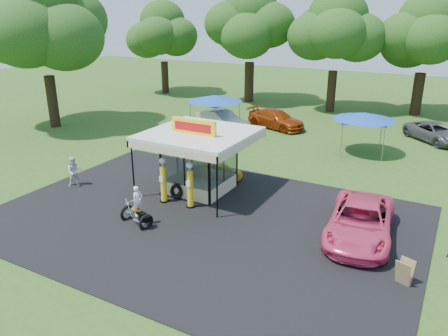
{
  "coord_description": "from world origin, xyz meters",
  "views": [
    {
      "loc": [
        10.05,
        -14.07,
        9.52
      ],
      "look_at": [
        0.07,
        4.0,
        2.01
      ],
      "focal_mm": 35.0,
      "sensor_mm": 36.0,
      "label": 1
    }
  ],
  "objects_px": {
    "gas_pump_right": "(190,186)",
    "bg_car_a": "(222,121)",
    "bg_car_b": "(276,119)",
    "pink_sedan": "(360,221)",
    "gas_station_kiosk": "(200,160)",
    "bg_car_d": "(436,133)",
    "motorcycle": "(137,209)",
    "tent_west": "(215,99)",
    "kiosk_car": "(220,170)",
    "gas_pump_left": "(163,181)",
    "spectator_west": "(74,172)",
    "tent_east": "(364,116)",
    "a_frame_sign": "(404,273)"
  },
  "relations": [
    {
      "from": "gas_pump_right",
      "to": "bg_car_a",
      "type": "bearing_deg",
      "value": 113.25
    },
    {
      "from": "gas_station_kiosk",
      "to": "tent_west",
      "type": "height_order",
      "value": "gas_station_kiosk"
    },
    {
      "from": "gas_pump_left",
      "to": "gas_pump_right",
      "type": "distance_m",
      "value": 1.58
    },
    {
      "from": "motorcycle",
      "to": "a_frame_sign",
      "type": "relative_size",
      "value": 2.04
    },
    {
      "from": "gas_station_kiosk",
      "to": "tent_west",
      "type": "xyz_separation_m",
      "value": [
        -5.48,
        11.17,
        0.98
      ]
    },
    {
      "from": "gas_pump_left",
      "to": "gas_station_kiosk",
      "type": "bearing_deg",
      "value": 70.3
    },
    {
      "from": "gas_pump_left",
      "to": "bg_car_a",
      "type": "relative_size",
      "value": 0.49
    },
    {
      "from": "motorcycle",
      "to": "tent_west",
      "type": "xyz_separation_m",
      "value": [
        -5.14,
        16.11,
        1.97
      ]
    },
    {
      "from": "motorcycle",
      "to": "tent_west",
      "type": "bearing_deg",
      "value": 121.43
    },
    {
      "from": "gas_pump_right",
      "to": "a_frame_sign",
      "type": "bearing_deg",
      "value": -9.87
    },
    {
      "from": "spectator_west",
      "to": "bg_car_b",
      "type": "relative_size",
      "value": 0.33
    },
    {
      "from": "gas_station_kiosk",
      "to": "motorcycle",
      "type": "height_order",
      "value": "gas_station_kiosk"
    },
    {
      "from": "bg_car_d",
      "to": "a_frame_sign",
      "type": "bearing_deg",
      "value": -134.53
    },
    {
      "from": "motorcycle",
      "to": "bg_car_a",
      "type": "xyz_separation_m",
      "value": [
        -4.9,
        16.77,
        0.04
      ]
    },
    {
      "from": "tent_east",
      "to": "bg_car_a",
      "type": "bearing_deg",
      "value": 176.71
    },
    {
      "from": "kiosk_car",
      "to": "bg_car_a",
      "type": "relative_size",
      "value": 0.56
    },
    {
      "from": "bg_car_d",
      "to": "bg_car_b",
      "type": "bearing_deg",
      "value": 143.58
    },
    {
      "from": "gas_pump_left",
      "to": "tent_east",
      "type": "bearing_deg",
      "value": 62.07
    },
    {
      "from": "spectator_west",
      "to": "bg_car_a",
      "type": "xyz_separation_m",
      "value": [
        1.35,
        14.72,
        -0.04
      ]
    },
    {
      "from": "gas_pump_left",
      "to": "spectator_west",
      "type": "xyz_separation_m",
      "value": [
        -5.78,
        -0.63,
        -0.31
      ]
    },
    {
      "from": "gas_pump_left",
      "to": "bg_car_d",
      "type": "height_order",
      "value": "gas_pump_left"
    },
    {
      "from": "pink_sedan",
      "to": "tent_east",
      "type": "relative_size",
      "value": 1.38
    },
    {
      "from": "gas_pump_right",
      "to": "tent_west",
      "type": "xyz_separation_m",
      "value": [
        -6.24,
        13.32,
        1.59
      ]
    },
    {
      "from": "gas_pump_left",
      "to": "bg_car_d",
      "type": "bearing_deg",
      "value": 59.04
    },
    {
      "from": "tent_west",
      "to": "bg_car_b",
      "type": "bearing_deg",
      "value": 42.49
    },
    {
      "from": "gas_pump_left",
      "to": "spectator_west",
      "type": "relative_size",
      "value": 1.41
    },
    {
      "from": "gas_pump_left",
      "to": "tent_west",
      "type": "distance_m",
      "value": 14.3
    },
    {
      "from": "kiosk_car",
      "to": "pink_sedan",
      "type": "bearing_deg",
      "value": -110.67
    },
    {
      "from": "a_frame_sign",
      "to": "kiosk_car",
      "type": "xyz_separation_m",
      "value": [
        -11.22,
        6.17,
        -0.03
      ]
    },
    {
      "from": "motorcycle",
      "to": "spectator_west",
      "type": "distance_m",
      "value": 6.58
    },
    {
      "from": "gas_pump_right",
      "to": "kiosk_car",
      "type": "distance_m",
      "value": 4.48
    },
    {
      "from": "bg_car_b",
      "to": "pink_sedan",
      "type": "bearing_deg",
      "value": -128.54
    },
    {
      "from": "bg_car_a",
      "to": "bg_car_b",
      "type": "bearing_deg",
      "value": -32.51
    },
    {
      "from": "pink_sedan",
      "to": "tent_west",
      "type": "xyz_separation_m",
      "value": [
        -14.47,
        12.36,
        1.96
      ]
    },
    {
      "from": "kiosk_car",
      "to": "bg_car_d",
      "type": "xyz_separation_m",
      "value": [
        10.64,
        14.63,
        0.24
      ]
    },
    {
      "from": "tent_west",
      "to": "tent_east",
      "type": "distance_m",
      "value": 11.79
    },
    {
      "from": "motorcycle",
      "to": "spectator_west",
      "type": "bearing_deg",
      "value": 175.53
    },
    {
      "from": "pink_sedan",
      "to": "a_frame_sign",
      "type": "bearing_deg",
      "value": -58.25
    },
    {
      "from": "gas_pump_left",
      "to": "bg_car_b",
      "type": "relative_size",
      "value": 0.46
    },
    {
      "from": "bg_car_a",
      "to": "tent_east",
      "type": "bearing_deg",
      "value": -74.23
    },
    {
      "from": "bg_car_a",
      "to": "tent_west",
      "type": "xyz_separation_m",
      "value": [
        -0.24,
        -0.67,
        1.93
      ]
    },
    {
      "from": "bg_car_a",
      "to": "bg_car_d",
      "type": "relative_size",
      "value": 0.98
    },
    {
      "from": "kiosk_car",
      "to": "bg_car_b",
      "type": "relative_size",
      "value": 0.53
    },
    {
      "from": "gas_station_kiosk",
      "to": "pink_sedan",
      "type": "height_order",
      "value": "gas_station_kiosk"
    },
    {
      "from": "kiosk_car",
      "to": "tent_east",
      "type": "distance_m",
      "value": 11.17
    },
    {
      "from": "motorcycle",
      "to": "bg_car_a",
      "type": "bearing_deg",
      "value": 120.03
    },
    {
      "from": "gas_station_kiosk",
      "to": "pink_sedan",
      "type": "distance_m",
      "value": 9.13
    },
    {
      "from": "bg_car_b",
      "to": "gas_station_kiosk",
      "type": "bearing_deg",
      "value": -156.0
    },
    {
      "from": "bg_car_a",
      "to": "gas_pump_left",
      "type": "bearing_deg",
      "value": -143.48
    },
    {
      "from": "gas_station_kiosk",
      "to": "kiosk_car",
      "type": "height_order",
      "value": "gas_station_kiosk"
    }
  ]
}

